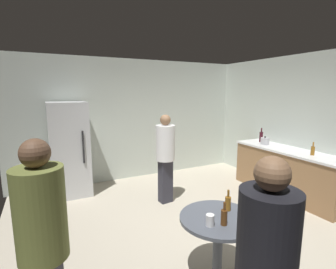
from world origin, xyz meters
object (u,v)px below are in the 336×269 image
object	(u,v)px
beer_bottle_on_counter	(313,150)
foreground_table	(218,226)
refrigerator	(69,149)
person_in_olive_shirt	(43,237)
wine_bottle_on_counter	(261,137)
person_in_white_shirt	(165,152)
kettle	(265,141)
beer_bottle_brown	(224,217)
plastic_cup_white	(210,220)
beer_bottle_amber	(228,203)

from	to	relation	value
beer_bottle_on_counter	foreground_table	size ratio (longest dim) A/B	0.29
refrigerator	person_in_olive_shirt	bearing A→B (deg)	-98.44
wine_bottle_on_counter	person_in_white_shirt	size ratio (longest dim) A/B	0.19
kettle	refrigerator	bearing A→B (deg)	159.83
beer_bottle_brown	person_in_white_shirt	size ratio (longest dim) A/B	0.14
person_in_white_shirt	plastic_cup_white	bearing A→B (deg)	-21.12
foreground_table	person_in_white_shirt	bearing A→B (deg)	79.42
kettle	foreground_table	distance (m)	3.15
foreground_table	beer_bottle_brown	world-z (taller)	beer_bottle_brown
beer_bottle_brown	plastic_cup_white	size ratio (longest dim) A/B	2.09
beer_bottle_on_counter	wine_bottle_on_counter	bearing A→B (deg)	85.91
beer_bottle_amber	person_in_white_shirt	xyz separation A→B (m)	(0.20, 1.92, 0.11)
plastic_cup_white	foreground_table	bearing A→B (deg)	27.92
person_in_white_shirt	beer_bottle_on_counter	bearing A→B (deg)	55.01
kettle	foreground_table	world-z (taller)	kettle
person_in_olive_shirt	refrigerator	bearing A→B (deg)	103.70
plastic_cup_white	kettle	bearing A→B (deg)	34.21
refrigerator	plastic_cup_white	distance (m)	3.37
kettle	beer_bottle_on_counter	distance (m)	1.01
refrigerator	kettle	xyz separation A→B (m)	(3.69, -1.36, 0.07)
wine_bottle_on_counter	beer_bottle_brown	xyz separation A→B (m)	(-2.76, -2.15, -0.20)
foreground_table	person_in_olive_shirt	bearing A→B (deg)	-178.13
beer_bottle_amber	person_in_olive_shirt	world-z (taller)	person_in_olive_shirt
refrigerator	beer_bottle_brown	distance (m)	3.45
refrigerator	plastic_cup_white	size ratio (longest dim) A/B	16.36
plastic_cup_white	person_in_olive_shirt	size ratio (longest dim) A/B	0.07
beer_bottle_brown	person_in_olive_shirt	world-z (taller)	person_in_olive_shirt
beer_bottle_on_counter	person_in_olive_shirt	world-z (taller)	person_in_olive_shirt
beer_bottle_amber	beer_bottle_brown	bearing A→B (deg)	-136.55
wine_bottle_on_counter	beer_bottle_amber	world-z (taller)	wine_bottle_on_counter
refrigerator	beer_bottle_amber	xyz separation A→B (m)	(1.29, -3.06, -0.08)
beer_bottle_amber	wine_bottle_on_counter	bearing A→B (deg)	37.36
beer_bottle_amber	beer_bottle_brown	xyz separation A→B (m)	(-0.23, -0.22, 0.00)
beer_bottle_amber	plastic_cup_white	size ratio (longest dim) A/B	2.09
plastic_cup_white	person_in_olive_shirt	bearing A→B (deg)	178.24
beer_bottle_amber	beer_bottle_brown	size ratio (longest dim) A/B	1.00
refrigerator	beer_bottle_brown	size ratio (longest dim) A/B	7.83
kettle	wine_bottle_on_counter	world-z (taller)	wine_bottle_on_counter
beer_bottle_brown	kettle	bearing A→B (deg)	36.16
wine_bottle_on_counter	beer_bottle_on_counter	size ratio (longest dim) A/B	1.35
kettle	person_in_white_shirt	bearing A→B (deg)	174.44
beer_bottle_on_counter	foreground_table	xyz separation A→B (m)	(-2.62, -0.77, -0.35)
wine_bottle_on_counter	person_in_white_shirt	world-z (taller)	person_in_white_shirt
beer_bottle_brown	beer_bottle_amber	bearing A→B (deg)	43.45
foreground_table	beer_bottle_brown	size ratio (longest dim) A/B	3.48
beer_bottle_amber	plastic_cup_white	bearing A→B (deg)	-154.65
refrigerator	beer_bottle_amber	distance (m)	3.33
refrigerator	person_in_white_shirt	xyz separation A→B (m)	(1.49, -1.14, 0.03)
beer_bottle_amber	person_in_white_shirt	bearing A→B (deg)	84.13
refrigerator	wine_bottle_on_counter	world-z (taller)	refrigerator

